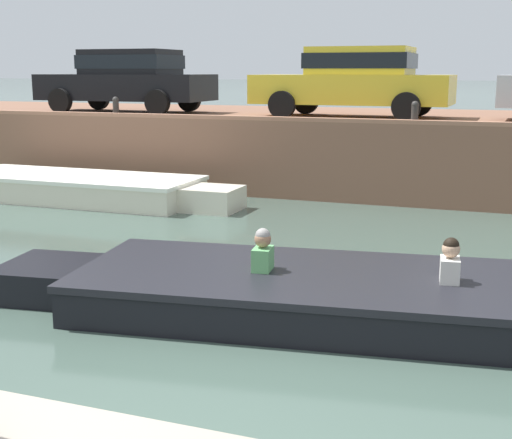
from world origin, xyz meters
The scene contains 9 objects.
ground_plane centered at (0.00, 5.51, 0.00)m, with size 400.00×400.00×0.00m, color #42564C.
far_quay_wall centered at (0.00, 14.02, 0.83)m, with size 60.00×6.00×1.65m, color brown.
far_wall_coping centered at (0.00, 11.14, 1.69)m, with size 60.00×0.24×0.08m, color #9F6C52.
boat_moored_west_cream centered at (-6.26, 9.38, 0.27)m, with size 6.32×1.91×0.54m.
motorboat_passing centered at (0.17, 4.21, 0.24)m, with size 7.20×2.99×0.96m.
car_leftmost_black centered at (-7.18, 12.76, 2.50)m, with size 4.38×1.90×1.54m.
car_left_inner_yellow centered at (-1.36, 12.76, 2.50)m, with size 4.36×2.02×1.54m.
mooring_bollard_west centered at (-6.63, 11.27, 1.89)m, with size 0.15×0.15×0.45m.
mooring_bollard_mid centered at (0.19, 11.27, 1.89)m, with size 0.15×0.15×0.45m.
Camera 1 is at (2.22, -3.17, 2.69)m, focal length 50.00 mm.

